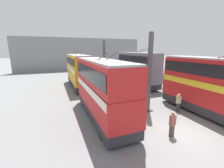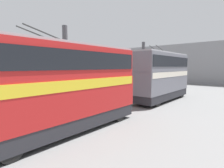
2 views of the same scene
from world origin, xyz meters
name	(u,v)px [view 1 (image 1 of 2)]	position (x,y,z in m)	size (l,w,h in m)	color
ground_plane	(182,132)	(0.00, 0.00, 0.00)	(240.00, 240.00, 0.00)	slate
depot_back_wall	(82,54)	(37.09, 0.00, 4.58)	(0.50, 36.00, 9.16)	gray
support_column_near	(149,75)	(4.31, 0.00, 3.57)	(0.80, 0.80, 7.38)	#4C4C51
support_column_far	(104,63)	(17.46, 0.00, 3.57)	(0.80, 0.80, 7.38)	#4C4C51
bus_left_near	(215,84)	(1.18, -4.55, 2.94)	(10.07, 2.54, 5.80)	black
bus_left_far	(137,67)	(13.95, -4.55, 3.08)	(9.64, 2.54, 6.03)	black
bus_right_near	(102,86)	(4.54, 4.55, 2.85)	(9.57, 2.54, 5.65)	black
bus_right_far	(78,69)	(16.73, 4.55, 2.89)	(10.24, 2.54, 5.70)	black
person_aisle_foreground	(172,123)	(-0.11, 1.08, 0.97)	(0.29, 0.45, 1.82)	#473D33
person_aisle_midway	(127,95)	(7.32, 0.69, 0.83)	(0.38, 0.48, 1.58)	#384251
person_by_right_row	(128,109)	(3.58, 2.56, 0.85)	(0.45, 0.48, 1.62)	#384251
person_by_left_row	(178,102)	(3.04, -2.61, 0.95)	(0.44, 0.48, 1.79)	#2D2D33
oil_drum	(146,97)	(6.85, -1.61, 0.43)	(0.64, 0.64, 0.85)	#B28E23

